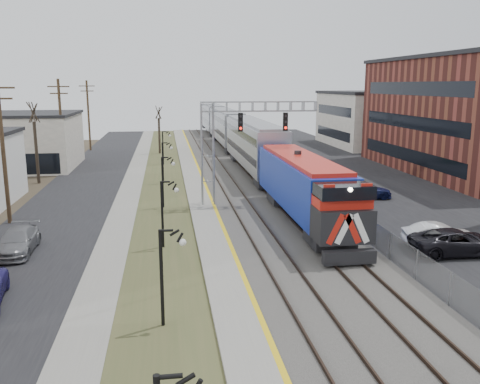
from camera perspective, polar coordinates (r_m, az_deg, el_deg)
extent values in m
cube|color=black|center=(47.44, -17.68, -0.01)|extent=(7.00, 120.00, 0.04)
cube|color=gray|center=(46.91, -12.25, 0.18)|extent=(2.00, 120.00, 0.08)
cube|color=#404826|center=(46.79, -8.59, 0.28)|extent=(4.00, 120.00, 0.06)
cube|color=gray|center=(46.85, -4.92, 0.50)|extent=(2.00, 120.00, 0.24)
cube|color=#595651|center=(47.41, 1.12, 0.66)|extent=(8.00, 120.00, 0.20)
cube|color=black|center=(50.77, 14.60, 0.93)|extent=(16.00, 120.00, 0.04)
cube|color=gold|center=(46.89, -3.85, 0.68)|extent=(0.24, 120.00, 0.01)
cube|color=#2D2119|center=(47.00, -2.19, 0.77)|extent=(0.08, 120.00, 0.15)
cube|color=#2D2119|center=(47.19, -0.38, 0.82)|extent=(0.08, 120.00, 0.15)
cube|color=#2D2119|center=(47.50, 2.01, 0.89)|extent=(0.08, 120.00, 0.15)
cube|color=#2D2119|center=(47.79, 3.78, 0.94)|extent=(0.08, 120.00, 0.15)
cube|color=#132B9D|center=(34.47, 7.26, 0.28)|extent=(3.00, 17.00, 4.25)
cube|color=black|center=(26.95, 12.15, -7.15)|extent=(2.80, 0.50, 0.70)
cube|color=#989AA2|center=(53.96, 1.49, 5.17)|extent=(3.00, 22.00, 5.33)
cube|color=#989AA2|center=(76.41, -1.46, 7.18)|extent=(3.00, 22.00, 5.33)
cube|color=#989AA2|center=(99.02, -3.07, 8.26)|extent=(3.00, 22.00, 5.33)
cube|color=gray|center=(39.35, -3.66, 4.06)|extent=(1.00, 1.00, 8.00)
cube|color=gray|center=(39.54, 2.13, 9.57)|extent=(9.00, 0.80, 0.80)
cube|color=black|center=(38.91, 0.05, 7.84)|extent=(0.35, 0.25, 1.40)
cube|color=black|center=(39.58, 5.12, 7.86)|extent=(0.35, 0.25, 1.40)
cylinder|color=black|center=(20.25, -8.79, -9.63)|extent=(0.14, 0.14, 4.00)
cylinder|color=black|center=(29.78, -8.72, -2.57)|extent=(0.14, 0.14, 4.00)
cylinder|color=black|center=(39.54, -8.68, 1.04)|extent=(0.14, 0.14, 4.00)
cylinder|color=black|center=(49.40, -8.66, 3.22)|extent=(0.14, 0.14, 4.00)
cylinder|color=black|center=(61.29, -8.64, 4.90)|extent=(0.14, 0.14, 4.00)
cylinder|color=#4C3823|center=(37.70, -25.05, 4.14)|extent=(0.28, 0.28, 10.00)
cylinder|color=#4C3823|center=(57.05, -19.42, 6.87)|extent=(0.28, 0.28, 10.00)
cylinder|color=#4C3823|center=(76.74, -16.64, 8.19)|extent=(0.28, 0.28, 10.00)
cube|color=gray|center=(48.14, 6.06, 1.61)|extent=(0.04, 120.00, 1.60)
cube|color=beige|center=(63.58, -24.24, 5.15)|extent=(14.00, 12.00, 6.00)
cube|color=brown|center=(61.09, 25.35, 7.65)|extent=(16.00, 26.00, 12.00)
cube|color=beige|center=(83.17, 15.68, 7.81)|extent=(16.00, 18.00, 8.00)
cylinder|color=#382D23|center=(52.71, -21.88, 4.11)|extent=(0.30, 0.30, 5.95)
cylinder|color=#382D23|center=(71.19, -9.05, 6.22)|extent=(0.30, 0.30, 4.90)
imported|color=white|center=(32.06, 21.52, -4.65)|extent=(4.41, 2.24, 1.39)
imported|color=black|center=(31.10, 23.16, -5.24)|extent=(5.25, 2.58, 1.43)
imported|color=#151D4C|center=(43.81, 13.72, 0.14)|extent=(4.76, 2.16, 1.35)
imported|color=gray|center=(43.10, 11.74, 0.17)|extent=(4.84, 2.87, 1.54)
imported|color=#0B3A0D|center=(59.53, 7.03, 3.49)|extent=(4.39, 1.66, 1.43)
imported|color=slate|center=(31.52, -23.71, -5.14)|extent=(2.01, 4.72, 1.36)
imported|color=gray|center=(60.79, 7.01, 3.70)|extent=(5.21, 2.22, 1.50)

